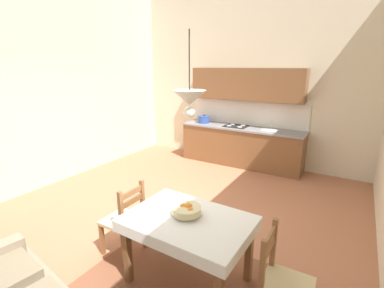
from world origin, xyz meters
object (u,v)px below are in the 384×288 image
object	(u,v)px
dining_chair_tv_side	(125,220)
pendant_lamp	(189,99)
fruit_bowl	(187,210)
dining_chair_window_side	(282,283)
dining_table	(188,230)
kitchen_cabinetry	(242,129)

from	to	relation	value
dining_chair_tv_side	pendant_lamp	xyz separation A→B (m)	(0.85, 0.12, 1.50)
dining_chair_tv_side	fruit_bowl	distance (m)	0.94
dining_chair_window_side	dining_table	bearing A→B (deg)	177.76
dining_chair_tv_side	pendant_lamp	size ratio (longest dim) A/B	1.16
dining_table	dining_chair_tv_side	distance (m)	0.93
dining_table	dining_chair_window_side	xyz separation A→B (m)	(0.98, -0.04, -0.17)
kitchen_cabinetry	dining_chair_window_side	size ratio (longest dim) A/B	3.03
dining_table	dining_chair_window_side	size ratio (longest dim) A/B	1.38
kitchen_cabinetry	fruit_bowl	distance (m)	3.86
kitchen_cabinetry	dining_table	size ratio (longest dim) A/B	2.19
kitchen_cabinetry	pendant_lamp	bearing A→B (deg)	-77.09
kitchen_cabinetry	dining_table	bearing A→B (deg)	-76.64
dining_chair_window_side	fruit_bowl	bearing A→B (deg)	175.27
dining_chair_window_side	pendant_lamp	size ratio (longest dim) A/B	1.16
dining_chair_window_side	kitchen_cabinetry	bearing A→B (deg)	116.06
dining_table	pendant_lamp	world-z (taller)	pendant_lamp
dining_table	pendant_lamp	size ratio (longest dim) A/B	1.59
dining_table	dining_chair_tv_side	bearing A→B (deg)	179.60
kitchen_cabinetry	dining_table	distance (m)	3.92
dining_table	fruit_bowl	world-z (taller)	fruit_bowl
pendant_lamp	kitchen_cabinetry	bearing A→B (deg)	102.91
kitchen_cabinetry	fruit_bowl	size ratio (longest dim) A/B	9.38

